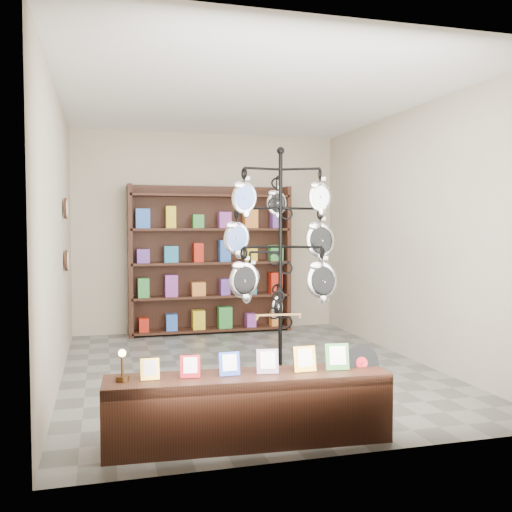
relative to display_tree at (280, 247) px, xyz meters
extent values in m
plane|color=slate|center=(-0.18, 0.59, -1.38)|extent=(5.00, 5.00, 0.00)
plane|color=#B9A995|center=(-0.18, 3.09, 0.12)|extent=(4.00, 0.00, 4.00)
plane|color=#B9A995|center=(-0.18, -1.91, 0.12)|extent=(4.00, 0.00, 4.00)
plane|color=#B9A995|center=(-2.18, 0.59, 0.12)|extent=(0.00, 5.00, 5.00)
plane|color=#B9A995|center=(1.82, 0.59, 0.12)|extent=(0.00, 5.00, 5.00)
plane|color=white|center=(-0.18, 0.59, 1.62)|extent=(5.00, 5.00, 0.00)
cylinder|color=black|center=(0.00, 0.00, -1.37)|extent=(0.57, 0.57, 0.03)
cylinder|color=black|center=(0.00, 0.00, -0.22)|extent=(0.05, 0.05, 2.34)
sphere|color=black|center=(0.00, 0.00, 0.97)|extent=(0.08, 0.08, 0.08)
ellipsoid|color=silver|center=(0.04, 0.24, -0.65)|extent=(0.13, 0.06, 0.24)
cube|color=#A87446|center=(-0.12, -0.31, -0.64)|extent=(0.44, 0.06, 0.04)
cube|color=black|center=(-0.73, -1.52, -1.13)|extent=(2.11, 0.55, 0.51)
cube|color=gold|center=(-1.44, -1.47, -0.80)|extent=(0.14, 0.06, 0.15)
cube|color=#AB0D18|center=(-1.15, -1.49, -0.79)|extent=(0.15, 0.06, 0.16)
cube|color=#263FA5|center=(-0.87, -1.51, -0.79)|extent=(0.15, 0.06, 0.17)
cube|color=#E54C33|center=(-0.59, -1.53, -0.78)|extent=(0.16, 0.06, 0.18)
cube|color=gold|center=(-0.30, -1.54, -0.78)|extent=(0.17, 0.07, 0.19)
cube|color=#337233|center=(-0.05, -1.56, -0.77)|extent=(0.18, 0.07, 0.20)
cylinder|color=black|center=(0.17, -1.53, -0.84)|extent=(0.29, 0.08, 0.28)
cylinder|color=#AB0D18|center=(0.17, -1.53, -0.84)|extent=(0.10, 0.03, 0.09)
cylinder|color=#3E2711|center=(-1.63, -1.46, -0.85)|extent=(0.09, 0.09, 0.04)
cylinder|color=#3E2711|center=(-1.63, -1.46, -0.77)|extent=(0.02, 0.02, 0.13)
sphere|color=#FFBF59|center=(-1.63, -1.46, -0.67)|extent=(0.05, 0.05, 0.05)
cube|color=black|center=(-0.18, 3.03, -0.28)|extent=(2.40, 0.04, 2.20)
cube|color=black|center=(-1.36, 2.87, -0.28)|extent=(0.06, 0.36, 2.20)
cube|color=black|center=(1.00, 2.87, -0.28)|extent=(0.06, 0.36, 2.20)
cube|color=black|center=(-0.18, 2.87, -1.33)|extent=(2.36, 0.36, 0.04)
cube|color=black|center=(-0.18, 2.87, -0.83)|extent=(2.36, 0.36, 0.03)
cube|color=black|center=(-0.18, 2.87, -0.33)|extent=(2.36, 0.36, 0.04)
cube|color=black|center=(-0.18, 2.87, 0.17)|extent=(2.36, 0.36, 0.04)
cube|color=black|center=(-0.18, 2.87, 0.67)|extent=(2.36, 0.36, 0.04)
cylinder|color=black|center=(-2.15, 1.39, 0.42)|extent=(0.03, 0.24, 0.24)
cylinder|color=black|center=(-2.15, 1.39, -0.18)|extent=(0.03, 0.24, 0.24)
camera|label=1|loc=(-1.76, -5.51, 0.21)|focal=40.00mm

